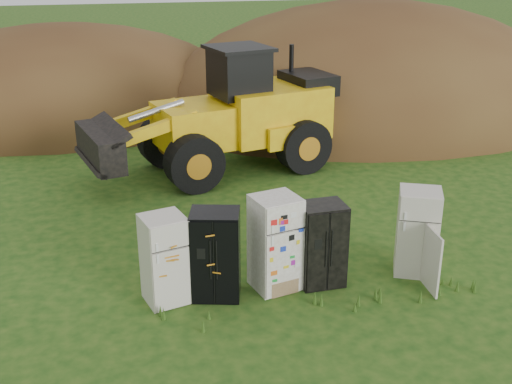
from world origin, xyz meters
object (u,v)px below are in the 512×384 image
(fridge_sticker, at_px, (275,243))
(wheel_loader, at_px, (211,113))
(fridge_leftmost, at_px, (165,259))
(fridge_dark_mid, at_px, (321,244))
(fridge_black_side, at_px, (216,254))
(fridge_open_door, at_px, (417,232))

(fridge_sticker, xyz_separation_m, wheel_loader, (-0.18, 6.62, 0.82))
(fridge_leftmost, bearing_deg, fridge_dark_mid, -15.22)
(fridge_sticker, bearing_deg, fridge_dark_mid, -16.97)
(fridge_black_side, relative_size, fridge_dark_mid, 1.03)
(fridge_dark_mid, bearing_deg, wheel_loader, 96.08)
(fridge_leftmost, height_order, wheel_loader, wheel_loader)
(fridge_open_door, bearing_deg, fridge_black_side, -155.57)
(wheel_loader, bearing_deg, fridge_open_door, -80.29)
(fridge_open_door, relative_size, wheel_loader, 0.24)
(fridge_dark_mid, xyz_separation_m, wheel_loader, (-1.07, 6.66, 0.92))
(fridge_black_side, distance_m, wheel_loader, 6.83)
(fridge_dark_mid, bearing_deg, fridge_leftmost, 177.32)
(fridge_sticker, bearing_deg, fridge_leftmost, 167.14)
(wheel_loader, bearing_deg, fridge_black_side, -112.87)
(fridge_sticker, height_order, wheel_loader, wheel_loader)
(wheel_loader, bearing_deg, fridge_sticker, -103.21)
(fridge_leftmost, relative_size, fridge_open_door, 0.96)
(fridge_sticker, height_order, fridge_open_door, fridge_sticker)
(fridge_sticker, height_order, fridge_dark_mid, fridge_sticker)
(fridge_black_side, distance_m, fridge_sticker, 1.14)
(fridge_black_side, bearing_deg, fridge_dark_mid, 15.13)
(fridge_open_door, bearing_deg, wheel_loader, 137.95)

